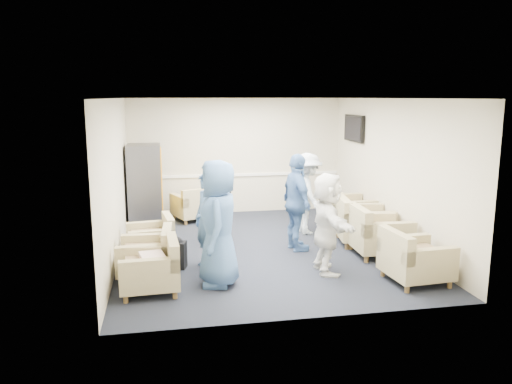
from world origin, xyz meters
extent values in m
plane|color=black|center=(0.00, 0.00, 0.00)|extent=(6.00, 6.00, 0.00)
plane|color=white|center=(0.00, 0.00, 2.70)|extent=(6.00, 6.00, 0.00)
cube|color=beige|center=(0.00, 3.00, 1.35)|extent=(5.00, 0.02, 2.70)
cube|color=beige|center=(0.00, -3.00, 1.35)|extent=(5.00, 0.02, 2.70)
cube|color=beige|center=(-2.50, 0.00, 1.35)|extent=(0.02, 6.00, 2.70)
cube|color=beige|center=(2.50, 0.00, 1.35)|extent=(0.02, 6.00, 2.70)
cube|color=white|center=(0.00, 2.98, 0.90)|extent=(4.98, 0.04, 0.06)
cube|color=black|center=(2.44, 1.80, 2.05)|extent=(0.07, 1.00, 0.58)
cube|color=black|center=(2.40, 1.80, 2.05)|extent=(0.01, 0.92, 0.50)
cube|color=#54535C|center=(2.48, 1.80, 1.90)|extent=(0.04, 0.10, 0.25)
cube|color=tan|center=(-1.95, -1.75, 0.25)|extent=(0.84, 0.84, 0.27)
cube|color=olive|center=(-1.95, -1.75, 0.43)|extent=(0.58, 0.55, 0.10)
cube|color=tan|center=(-1.61, -1.73, 0.57)|extent=(0.17, 0.81, 0.38)
cube|color=tan|center=(-2.02, -1.11, 0.24)|extent=(0.85, 0.85, 0.26)
cube|color=olive|center=(-2.02, -1.11, 0.42)|extent=(0.59, 0.55, 0.09)
cube|color=tan|center=(-1.68, -1.13, 0.57)|extent=(0.18, 0.81, 0.38)
cube|color=tan|center=(-1.97, -0.14, 0.23)|extent=(0.85, 0.85, 0.25)
cube|color=olive|center=(-1.97, -0.14, 0.40)|extent=(0.58, 0.55, 0.09)
cube|color=tan|center=(-1.65, -0.10, 0.54)|extent=(0.22, 0.77, 0.36)
cube|color=tan|center=(1.95, -2.08, 0.26)|extent=(0.91, 0.91, 0.28)
cube|color=olive|center=(1.95, -2.08, 0.45)|extent=(0.63, 0.59, 0.10)
cube|color=tan|center=(1.60, -2.11, 0.60)|extent=(0.20, 0.86, 0.40)
cube|color=tan|center=(1.97, -0.75, 0.28)|extent=(0.95, 0.95, 0.30)
cube|color=olive|center=(1.97, -0.75, 0.49)|extent=(0.66, 0.62, 0.11)
cube|color=tan|center=(1.58, -0.74, 0.65)|extent=(0.18, 0.93, 0.43)
cube|color=tan|center=(1.96, -0.03, 0.29)|extent=(1.07, 1.07, 0.31)
cube|color=olive|center=(1.96, -0.03, 0.49)|extent=(0.73, 0.70, 0.11)
cube|color=tan|center=(1.58, 0.03, 0.66)|extent=(0.30, 0.94, 0.44)
cube|color=tan|center=(2.03, 0.93, 0.29)|extent=(1.00, 1.00, 0.31)
cube|color=olive|center=(2.03, 0.93, 0.50)|extent=(0.69, 0.65, 0.11)
cube|color=tan|center=(1.63, 0.90, 0.66)|extent=(0.21, 0.95, 0.44)
cube|color=tan|center=(-1.07, 2.38, 0.25)|extent=(1.04, 1.04, 0.27)
cube|color=olive|center=(-1.07, 2.38, 0.43)|extent=(0.69, 0.71, 0.10)
cube|color=tan|center=(-0.95, 2.07, 0.57)|extent=(0.80, 0.41, 0.38)
cube|color=#54535C|center=(-2.10, 2.08, 0.87)|extent=(0.69, 0.83, 1.75)
cube|color=orange|center=(-1.75, 2.08, 0.96)|extent=(0.02, 0.70, 1.40)
cube|color=black|center=(-1.74, 2.08, 0.23)|extent=(0.02, 0.41, 0.11)
cube|color=black|center=(-1.54, -0.80, 0.22)|extent=(0.36, 0.30, 0.44)
sphere|color=black|center=(-1.54, -0.80, 0.42)|extent=(0.22, 0.22, 0.22)
cube|color=silver|center=(-1.90, -1.75, 0.49)|extent=(0.39, 0.48, 0.12)
imported|color=#42679E|center=(-0.94, -1.63, 0.93)|extent=(0.71, 0.98, 1.85)
imported|color=#42679E|center=(-1.05, -0.85, 0.78)|extent=(0.57, 0.67, 1.56)
imported|color=black|center=(-0.74, 0.48, 0.78)|extent=(0.87, 0.94, 1.56)
imported|color=white|center=(1.12, 0.84, 0.82)|extent=(0.71, 1.11, 1.63)
imported|color=#42679E|center=(0.61, -0.21, 0.87)|extent=(0.56, 1.07, 1.75)
imported|color=white|center=(0.77, -1.42, 0.79)|extent=(0.54, 1.50, 1.59)
camera|label=1|loc=(-1.70, -8.61, 2.73)|focal=35.00mm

